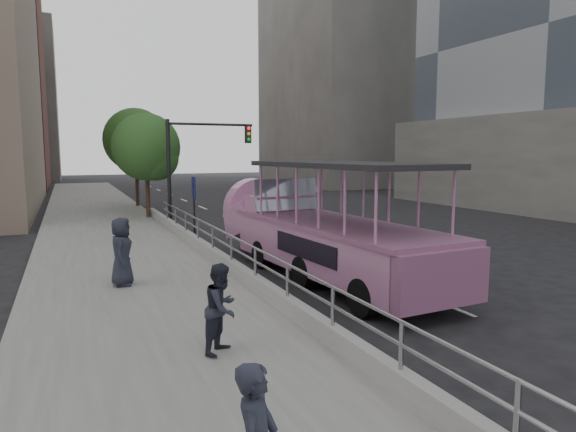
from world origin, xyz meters
The scene contains 13 objects.
ground centered at (0.00, 0.00, 0.00)m, with size 160.00×160.00×0.00m, color black.
sidewalk centered at (-5.75, 10.00, 0.15)m, with size 5.50×80.00×0.30m, color gray.
kerb_wall centered at (-3.12, 2.00, 0.48)m, with size 0.24×30.00×0.36m, color #B0B0AB.
guardrail centered at (-3.12, 2.00, 1.14)m, with size 0.07×22.00×0.71m.
duck_boat centered at (-0.49, 1.91, 1.26)m, with size 3.19×10.40×3.40m.
car centered at (2.53, 1.33, 0.65)m, with size 1.54×3.81×1.30m, color white.
pedestrian_mid centered at (-4.98, -3.52, 1.06)m, with size 0.74×0.58×1.53m, color #242834.
pedestrian_far centered at (-6.09, 1.74, 1.17)m, with size 0.85×0.55×1.74m, color #242834.
parking_sign centered at (-2.66, 8.55, 1.71)m, with size 0.08×0.61×2.71m.
traffic_signal centered at (-1.70, 12.50, 3.50)m, with size 4.20×0.32×5.20m.
street_tree_near centered at (-3.30, 15.93, 3.82)m, with size 3.52×3.52×5.72m.
street_tree_far centered at (-3.10, 21.93, 4.31)m, with size 3.97×3.97×6.45m.
midrise_stone_a centered at (26.00, 42.00, 16.00)m, with size 20.00×20.00×32.00m, color gray.
Camera 1 is at (-7.27, -11.65, 3.66)m, focal length 32.00 mm.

